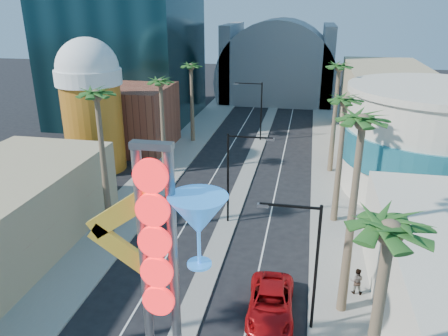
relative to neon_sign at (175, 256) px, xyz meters
The scene contains 21 objects.
sidewalk_west 34.43m from the neon_sign, 107.85° to the left, with size 5.00×100.00×0.15m, color gray.
sidewalk_east 33.97m from the neon_sign, 74.84° to the left, with size 5.00×100.00×0.15m, color gray.
median 35.79m from the neon_sign, 91.33° to the left, with size 1.60×84.00×0.15m, color gray.
brick_filler_west 39.01m from the neon_sign, 115.64° to the left, with size 10.00×10.00×8.00m, color brown.
filler_east 47.58m from the neon_sign, 71.37° to the left, with size 10.00×20.00×10.00m, color tan.
beer_mug 32.39m from the neon_sign, 123.38° to the left, with size 7.00×7.00×14.50m.
turquoise_building 32.10m from the neon_sign, 57.56° to the left, with size 16.60×16.60×10.60m.
canopy 69.11m from the neon_sign, 90.68° to the left, with size 22.00×16.00×22.00m.
neon_sign is the anchor object (origin of this frame).
streetlight_0 17.21m from the neon_sign, 90.90° to the left, with size 3.79×0.25×8.00m.
streetlight_1 41.13m from the neon_sign, 91.90° to the left, with size 3.79×0.25×8.00m.
streetlight_2 8.15m from the neon_sign, 40.46° to the left, with size 3.45×0.25×8.00m.
palm_1 16.70m from the neon_sign, 126.98° to the left, with size 2.40×2.40×12.70m.
palm_2 28.85m from the neon_sign, 109.95° to the left, with size 2.40×2.40×11.20m.
palm_3 40.31m from the neon_sign, 104.11° to the left, with size 2.40×2.40×11.20m.
palm_4 9.23m from the neon_sign, 19.89° to the right, with size 2.40×2.40×12.20m.
palm_5 11.50m from the neon_sign, 40.70° to the left, with size 2.40×2.40×13.20m.
palm_6 20.89m from the neon_sign, 66.74° to the left, with size 2.40×2.40×11.70m.
palm_7 32.29m from the neon_sign, 75.23° to the left, with size 2.40×2.40×12.70m.
red_pickup 9.58m from the neon_sign, 56.10° to the left, with size 2.73×5.91×1.64m, color #B90E11.
pedestrian_b 14.20m from the neon_sign, 43.97° to the left, with size 0.87×0.68×1.79m, color gray.
Camera 1 is at (6.17, -13.04, 17.90)m, focal length 35.00 mm.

